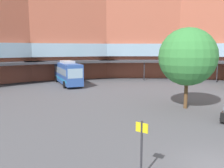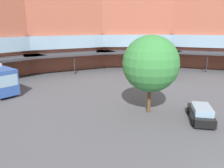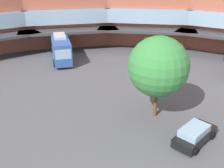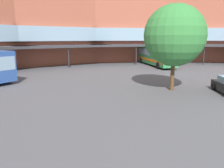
# 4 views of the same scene
# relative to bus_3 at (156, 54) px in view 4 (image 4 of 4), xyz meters

# --- Properties ---
(station_building) EXTENTS (86.87, 44.47, 17.47)m
(station_building) POSITION_rel_bus_3_xyz_m (-19.05, 1.80, 6.28)
(station_building) COLOR #AD5942
(station_building) RESTS_ON ground
(bus_3) EXTENTS (8.84, 11.77, 4.01)m
(bus_3) POSITION_rel_bus_3_xyz_m (0.00, 0.00, 0.00)
(bus_3) COLOR #338C4C
(bus_3) RESTS_ON ground
(plaza_tree) EXTENTS (5.61, 5.61, 7.91)m
(plaza_tree) POSITION_rel_bus_3_xyz_m (-14.99, -12.42, 3.07)
(plaza_tree) COLOR brown
(plaza_tree) RESTS_ON ground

